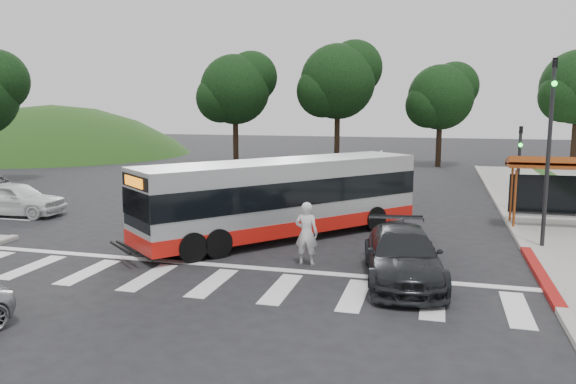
% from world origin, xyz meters
% --- Properties ---
extents(ground, '(140.00, 140.00, 0.00)m').
position_xyz_m(ground, '(0.00, 0.00, 0.00)').
color(ground, black).
rests_on(ground, ground).
extents(sidewalk_east, '(4.00, 40.00, 0.12)m').
position_xyz_m(sidewalk_east, '(11.00, 8.00, 0.06)').
color(sidewalk_east, gray).
rests_on(sidewalk_east, ground).
extents(curb_east, '(0.30, 40.00, 0.15)m').
position_xyz_m(curb_east, '(9.00, 8.00, 0.07)').
color(curb_east, '#9E9991').
rests_on(curb_east, ground).
extents(curb_east_red, '(0.32, 6.00, 0.15)m').
position_xyz_m(curb_east_red, '(9.00, -2.00, 0.08)').
color(curb_east_red, maroon).
rests_on(curb_east_red, ground).
extents(hillside_nw, '(44.00, 44.00, 10.00)m').
position_xyz_m(hillside_nw, '(-32.00, 30.00, 0.00)').
color(hillside_nw, '#234616').
rests_on(hillside_nw, ground).
extents(crosswalk_ladder, '(18.00, 2.60, 0.01)m').
position_xyz_m(crosswalk_ladder, '(0.00, -5.00, 0.01)').
color(crosswalk_ladder, silver).
rests_on(crosswalk_ladder, ground).
extents(bus_shelter, '(4.20, 1.60, 2.86)m').
position_xyz_m(bus_shelter, '(10.80, 5.10, 2.35)').
color(bus_shelter, '#9B4519').
rests_on(bus_shelter, sidewalk_east).
extents(traffic_signal_ne_tall, '(0.18, 0.37, 6.50)m').
position_xyz_m(traffic_signal_ne_tall, '(9.60, 1.49, 3.88)').
color(traffic_signal_ne_tall, black).
rests_on(traffic_signal_ne_tall, ground).
extents(traffic_signal_ne_short, '(0.18, 0.37, 4.00)m').
position_xyz_m(traffic_signal_ne_short, '(9.60, 8.49, 2.48)').
color(traffic_signal_ne_short, black).
rests_on(traffic_signal_ne_short, ground).
extents(tree_north_a, '(6.60, 6.15, 10.17)m').
position_xyz_m(tree_north_a, '(-1.92, 26.07, 6.92)').
color(tree_north_a, black).
rests_on(tree_north_a, ground).
extents(tree_north_b, '(5.72, 5.33, 8.43)m').
position_xyz_m(tree_north_b, '(6.07, 28.06, 5.66)').
color(tree_north_b, black).
rests_on(tree_north_b, ground).
extents(tree_north_c, '(6.16, 5.74, 9.30)m').
position_xyz_m(tree_north_c, '(-9.92, 24.06, 6.29)').
color(tree_north_c, black).
rests_on(tree_north_c, ground).
extents(transit_bus, '(9.16, 10.25, 2.92)m').
position_xyz_m(transit_bus, '(0.45, 0.83, 1.46)').
color(transit_bus, '#A8AAAC').
rests_on(transit_bus, ground).
extents(pedestrian, '(0.74, 0.49, 1.99)m').
position_xyz_m(pedestrian, '(2.12, -2.50, 1.00)').
color(pedestrian, silver).
rests_on(pedestrian, ground).
extents(dark_sedan, '(2.83, 5.32, 1.47)m').
position_xyz_m(dark_sedan, '(5.13, -3.39, 0.73)').
color(dark_sedan, black).
rests_on(dark_sedan, ground).
extents(west_car_white, '(4.64, 2.14, 1.54)m').
position_xyz_m(west_car_white, '(-12.40, 1.78, 0.77)').
color(west_car_white, silver).
rests_on(west_car_white, ground).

